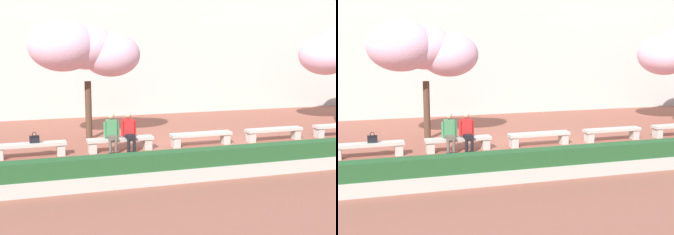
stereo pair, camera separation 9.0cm
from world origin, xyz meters
The scene contains 11 objects.
ground_plane centered at (0.00, 0.00, 0.00)m, with size 100.00×100.00×0.00m, color #8E5142.
building_facade centered at (0.00, 9.23, 5.18)m, with size 28.00×4.00×10.36m, color beige.
stone_bench_west_end centered at (-5.63, 0.00, 0.31)m, with size 2.18×0.44×0.45m.
stone_bench_near_west centered at (-2.82, 0.00, 0.31)m, with size 2.18×0.44×0.45m.
stone_bench_center centered at (0.00, 0.00, 0.31)m, with size 2.18×0.44×0.45m.
stone_bench_near_east centered at (2.82, 0.00, 0.31)m, with size 2.18×0.44×0.45m.
person_seated_left centered at (-3.10, -0.05, 0.70)m, with size 0.51×0.70×1.29m.
person_seated_right centered at (-2.53, -0.05, 0.70)m, with size 0.51×0.69×1.29m.
handbag centered at (-5.51, 0.01, 0.58)m, with size 0.30×0.15×0.34m.
cherry_tree_main centered at (-3.68, 2.08, 3.27)m, with size 3.94×2.36×4.29m.
planter_hedge_foreground centered at (0.00, -3.72, 0.39)m, with size 16.12×0.50×0.80m.
Camera 1 is at (-5.75, -14.69, 3.55)m, focal length 50.00 mm.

